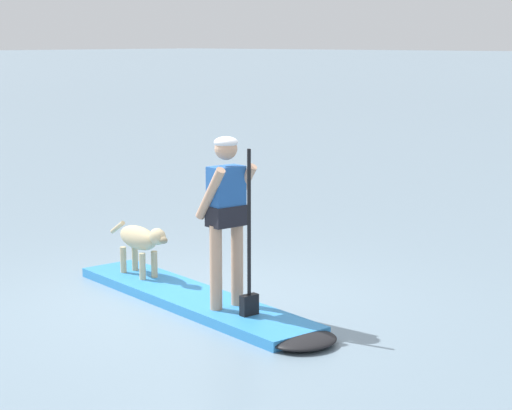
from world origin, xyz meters
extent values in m
plane|color=gray|center=(0.00, 0.00, 0.00)|extent=(400.00, 400.00, 0.00)
cube|color=#338CD8|center=(0.00, 0.00, 0.05)|extent=(3.46, 1.25, 0.10)
ellipsoid|color=black|center=(1.67, -0.28, 0.05)|extent=(0.66, 0.74, 0.10)
cylinder|color=tan|center=(0.60, 0.03, 0.52)|extent=(0.12, 0.12, 0.83)
cylinder|color=tan|center=(0.55, -0.23, 0.52)|extent=(0.12, 0.12, 0.83)
cube|color=black|center=(0.58, -0.10, 1.01)|extent=(0.28, 0.39, 0.20)
cube|color=#2659A5|center=(0.58, -0.10, 1.21)|extent=(0.25, 0.37, 0.56)
sphere|color=tan|center=(0.58, -0.10, 1.66)|extent=(0.22, 0.22, 0.22)
ellipsoid|color=white|center=(0.58, -0.10, 1.73)|extent=(0.23, 0.23, 0.11)
cylinder|color=tan|center=(0.61, 0.09, 1.25)|extent=(0.43, 0.16, 0.54)
cylinder|color=tan|center=(0.54, -0.28, 1.25)|extent=(0.43, 0.16, 0.54)
cylinder|color=black|center=(0.92, -0.16, 0.90)|extent=(0.04, 0.04, 1.59)
cube|color=black|center=(0.92, -0.16, 0.20)|extent=(0.11, 0.19, 0.20)
ellipsoid|color=#CCB78C|center=(-1.02, 0.17, 0.52)|extent=(0.70, 0.33, 0.26)
ellipsoid|color=#CCB78C|center=(-0.63, 0.11, 0.60)|extent=(0.24, 0.19, 0.18)
ellipsoid|color=gray|center=(-0.52, 0.09, 0.58)|extent=(0.13, 0.10, 0.08)
cylinder|color=#CCB78C|center=(-1.44, 0.24, 0.57)|extent=(0.27, 0.09, 0.18)
cylinder|color=#CCB78C|center=(-0.80, 0.21, 0.25)|extent=(0.07, 0.07, 0.29)
cylinder|color=#CCB78C|center=(-0.83, 0.06, 0.25)|extent=(0.07, 0.07, 0.29)
cylinder|color=#CCB78C|center=(-1.20, 0.28, 0.25)|extent=(0.07, 0.07, 0.29)
cylinder|color=#CCB78C|center=(-1.23, 0.13, 0.25)|extent=(0.07, 0.07, 0.29)
camera|label=1|loc=(6.51, -6.47, 2.69)|focal=64.47mm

